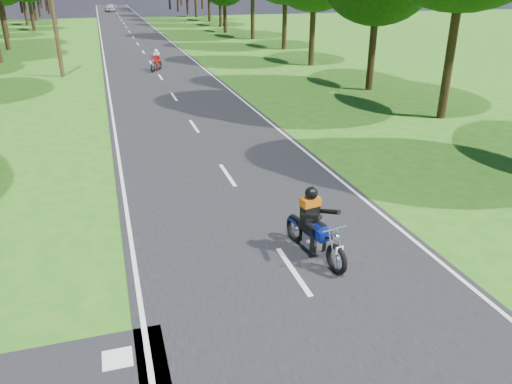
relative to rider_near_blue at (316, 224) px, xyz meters
name	(u,v)px	position (x,y,z in m)	size (l,w,h in m)	color
ground	(332,328)	(-0.69, -2.47, -0.84)	(160.00, 160.00, 0.00)	#216316
main_road	(133,37)	(-0.69, 47.53, -0.83)	(7.00, 140.00, 0.02)	black
road_markings	(133,39)	(-0.82, 45.66, -0.82)	(7.40, 140.00, 0.01)	silver
telegraph_pole	(53,10)	(-6.69, 25.53, 3.23)	(1.20, 0.26, 8.00)	#382616
rider_near_blue	(316,224)	(0.00, 0.00, 0.00)	(0.66, 1.97, 1.64)	navy
rider_far_red	(156,60)	(-0.65, 26.02, -0.12)	(0.56, 1.69, 1.41)	#B2160D
distant_car	(111,8)	(-1.51, 92.15, -0.11)	(1.69, 4.19, 1.43)	silver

